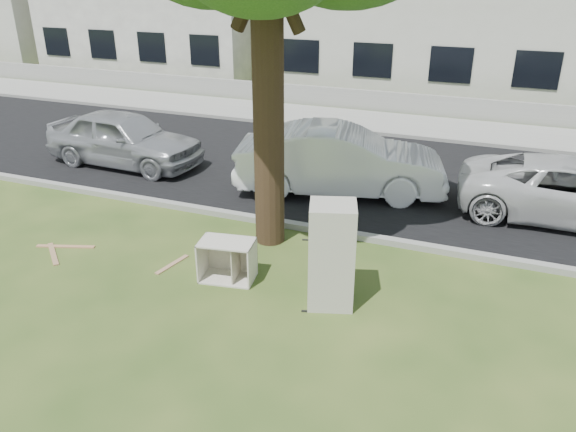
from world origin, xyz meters
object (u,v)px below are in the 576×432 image
at_px(fridge, 332,255).
at_px(car_right, 574,191).
at_px(car_center, 340,161).
at_px(car_left, 124,138).
at_px(cabinet, 227,260).

xyz_separation_m(fridge, car_right, (3.59, 4.73, -0.20)).
relative_size(car_center, car_left, 1.12).
distance_m(fridge, cabinet, 1.85).
distance_m(cabinet, car_left, 6.63).
bearing_deg(car_center, car_right, -100.82).
bearing_deg(cabinet, car_left, 131.02).
relative_size(cabinet, car_right, 0.20).
height_order(fridge, car_center, fridge).
height_order(fridge, cabinet, fridge).
xyz_separation_m(car_center, car_left, (-5.69, -0.15, -0.06)).
height_order(cabinet, car_right, car_right).
xyz_separation_m(fridge, cabinet, (-1.79, 0.06, -0.48)).
distance_m(cabinet, car_center, 4.44).
relative_size(cabinet, car_left, 0.21).
bearing_deg(car_center, cabinet, 157.96).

